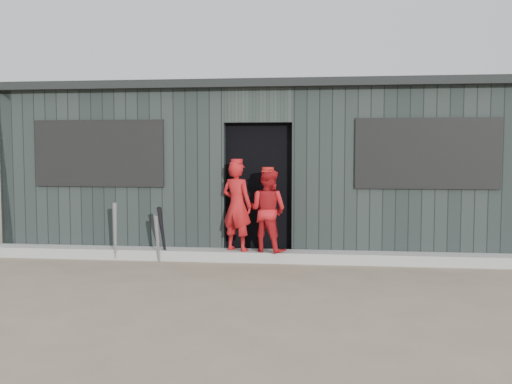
# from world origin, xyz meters

# --- Properties ---
(ground) EXTENTS (80.00, 80.00, 0.00)m
(ground) POSITION_xyz_m (0.00, 0.00, 0.00)
(ground) COLOR #6F604D
(ground) RESTS_ON ground
(curb) EXTENTS (8.00, 0.36, 0.15)m
(curb) POSITION_xyz_m (0.00, 1.82, 0.07)
(curb) COLOR gray
(curb) RESTS_ON ground
(bat_left) EXTENTS (0.15, 0.23, 0.86)m
(bat_left) POSITION_xyz_m (-2.02, 1.59, 0.43)
(bat_left) COLOR gray
(bat_left) RESTS_ON ground
(bat_mid) EXTENTS (0.07, 0.21, 0.69)m
(bat_mid) POSITION_xyz_m (-1.38, 1.56, 0.34)
(bat_mid) COLOR gray
(bat_mid) RESTS_ON ground
(bat_right) EXTENTS (0.08, 0.37, 0.80)m
(bat_right) POSITION_xyz_m (-1.33, 1.62, 0.40)
(bat_right) COLOR black
(bat_right) RESTS_ON ground
(player_red_left) EXTENTS (0.56, 0.48, 1.30)m
(player_red_left) POSITION_xyz_m (-0.28, 1.80, 0.80)
(player_red_left) COLOR #AA1417
(player_red_left) RESTS_ON curb
(player_red_right) EXTENTS (0.71, 0.65, 1.18)m
(player_red_right) POSITION_xyz_m (0.17, 1.77, 0.74)
(player_red_right) COLOR red
(player_red_right) RESTS_ON curb
(player_grey_back) EXTENTS (0.64, 0.42, 1.29)m
(player_grey_back) POSITION_xyz_m (0.65, 2.41, 0.64)
(player_grey_back) COLOR #A4A4A4
(player_grey_back) RESTS_ON ground
(dugout) EXTENTS (8.30, 3.30, 2.62)m
(dugout) POSITION_xyz_m (0.00, 3.50, 1.29)
(dugout) COLOR black
(dugout) RESTS_ON ground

